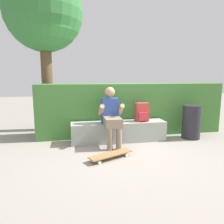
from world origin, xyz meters
name	(u,v)px	position (x,y,z in m)	size (l,w,h in m)	color
ground_plane	(124,148)	(0.00, 0.00, 0.00)	(24.00, 24.00, 0.00)	gray
bench_main	(119,132)	(0.00, 0.45, 0.21)	(2.03, 0.43, 0.43)	#949B91
person_skater	(111,115)	(-0.21, 0.24, 0.63)	(0.49, 0.62, 1.18)	#2D4793
skateboard_near_person	(111,154)	(-0.35, -0.50, 0.07)	(0.81, 0.51, 0.09)	olive
backpack_on_bench	(142,112)	(0.51, 0.44, 0.62)	(0.28, 0.23, 0.40)	#B23833
hedge_row	(131,109)	(0.45, 1.05, 0.61)	(4.43, 0.68, 1.22)	#3D7231
tree_behind_bench	(44,14)	(-1.57, 1.78, 2.89)	(1.89, 1.89, 3.88)	brown
trash_bin	(191,122)	(1.66, 0.35, 0.38)	(0.40, 0.40, 0.75)	#232328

